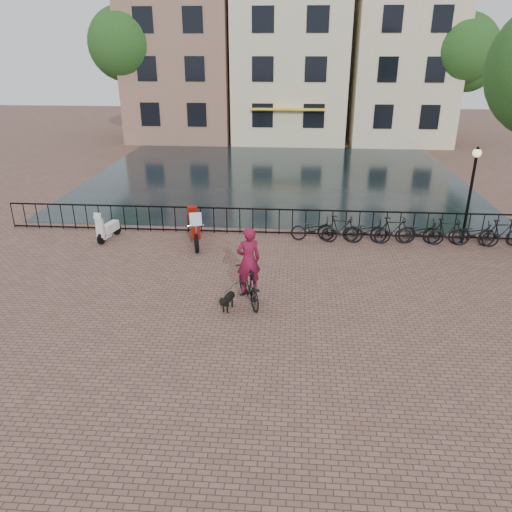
# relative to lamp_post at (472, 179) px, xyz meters

# --- Properties ---
(ground) EXTENTS (100.00, 100.00, 0.00)m
(ground) POSITION_rel_lamp_post_xyz_m (-7.20, -7.60, -2.38)
(ground) COLOR brown
(ground) RESTS_ON ground
(canal_water) EXTENTS (20.00, 20.00, 0.00)m
(canal_water) POSITION_rel_lamp_post_xyz_m (-7.20, 9.70, -2.38)
(canal_water) COLOR black
(canal_water) RESTS_ON ground
(railing) EXTENTS (20.00, 0.05, 1.02)m
(railing) POSITION_rel_lamp_post_xyz_m (-7.20, 0.40, -1.87)
(railing) COLOR black
(railing) RESTS_ON ground
(canal_house_left) EXTENTS (7.50, 9.00, 12.80)m
(canal_house_left) POSITION_rel_lamp_post_xyz_m (-14.70, 22.40, 4.02)
(canal_house_left) COLOR #88654F
(canal_house_left) RESTS_ON ground
(canal_house_mid) EXTENTS (8.00, 9.50, 11.80)m
(canal_house_mid) POSITION_rel_lamp_post_xyz_m (-6.70, 22.40, 3.52)
(canal_house_mid) COLOR beige
(canal_house_mid) RESTS_ON ground
(canal_house_right) EXTENTS (7.00, 9.00, 13.30)m
(canal_house_right) POSITION_rel_lamp_post_xyz_m (1.30, 22.40, 4.27)
(canal_house_right) COLOR beige
(canal_house_right) RESTS_ON ground
(tree_far_left) EXTENTS (5.04, 5.04, 9.27)m
(tree_far_left) POSITION_rel_lamp_post_xyz_m (-18.20, 19.40, 4.35)
(tree_far_left) COLOR black
(tree_far_left) RESTS_ON ground
(tree_far_right) EXTENTS (4.76, 4.76, 8.76)m
(tree_far_right) POSITION_rel_lamp_post_xyz_m (4.80, 19.40, 3.97)
(tree_far_right) COLOR black
(tree_far_right) RESTS_ON ground
(lamp_post) EXTENTS (0.30, 0.30, 3.45)m
(lamp_post) POSITION_rel_lamp_post_xyz_m (0.00, 0.00, 0.00)
(lamp_post) COLOR black
(lamp_post) RESTS_ON ground
(cyclist) EXTENTS (1.22, 1.98, 2.62)m
(cyclist) POSITION_rel_lamp_post_xyz_m (-7.37, -5.14, -1.38)
(cyclist) COLOR black
(cyclist) RESTS_ON ground
(dog) EXTENTS (0.44, 0.82, 0.53)m
(dog) POSITION_rel_lamp_post_xyz_m (-7.90, -5.58, -2.12)
(dog) COLOR black
(dog) RESTS_ON ground
(motorcycle) EXTENTS (1.04, 2.17, 1.51)m
(motorcycle) POSITION_rel_lamp_post_xyz_m (-9.71, -0.82, -1.62)
(motorcycle) COLOR #99150B
(motorcycle) RESTS_ON ground
(scooter) EXTENTS (0.67, 1.38, 1.23)m
(scooter) POSITION_rel_lamp_post_xyz_m (-12.98, -0.57, -1.76)
(scooter) COLOR silver
(scooter) RESTS_ON ground
(parked_bike_0) EXTENTS (1.77, 0.78, 0.90)m
(parked_bike_0) POSITION_rel_lamp_post_xyz_m (-5.40, -0.20, -1.93)
(parked_bike_0) COLOR black
(parked_bike_0) RESTS_ON ground
(parked_bike_1) EXTENTS (1.72, 0.72, 1.00)m
(parked_bike_1) POSITION_rel_lamp_post_xyz_m (-4.45, -0.20, -1.88)
(parked_bike_1) COLOR black
(parked_bike_1) RESTS_ON ground
(parked_bike_2) EXTENTS (1.77, 0.77, 0.90)m
(parked_bike_2) POSITION_rel_lamp_post_xyz_m (-3.50, -0.20, -1.93)
(parked_bike_2) COLOR black
(parked_bike_2) RESTS_ON ground
(parked_bike_3) EXTENTS (1.68, 0.54, 1.00)m
(parked_bike_3) POSITION_rel_lamp_post_xyz_m (-2.55, -0.20, -1.88)
(parked_bike_3) COLOR black
(parked_bike_3) RESTS_ON ground
(parked_bike_4) EXTENTS (1.75, 0.70, 0.90)m
(parked_bike_4) POSITION_rel_lamp_post_xyz_m (-1.60, -0.20, -1.93)
(parked_bike_4) COLOR black
(parked_bike_4) RESTS_ON ground
(parked_bike_5) EXTENTS (1.68, 0.55, 1.00)m
(parked_bike_5) POSITION_rel_lamp_post_xyz_m (-0.65, -0.20, -1.88)
(parked_bike_5) COLOR black
(parked_bike_5) RESTS_ON ground
(parked_bike_6) EXTENTS (1.79, 0.86, 0.90)m
(parked_bike_6) POSITION_rel_lamp_post_xyz_m (0.30, -0.20, -1.93)
(parked_bike_6) COLOR black
(parked_bike_6) RESTS_ON ground
(parked_bike_7) EXTENTS (1.71, 0.65, 1.00)m
(parked_bike_7) POSITION_rel_lamp_post_xyz_m (1.25, -0.20, -1.88)
(parked_bike_7) COLOR black
(parked_bike_7) RESTS_ON ground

